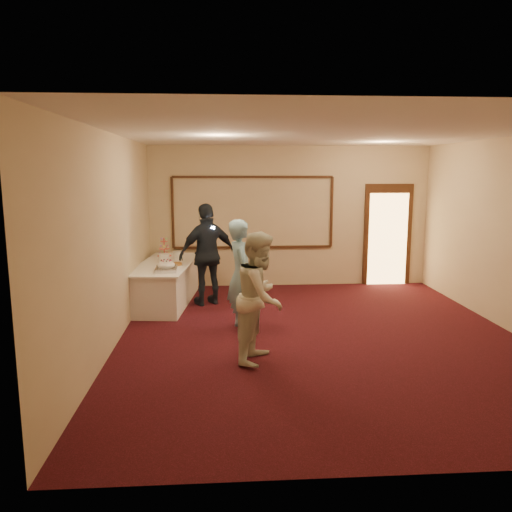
{
  "coord_description": "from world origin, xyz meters",
  "views": [
    {
      "loc": [
        -1.45,
        -7.15,
        2.47
      ],
      "look_at": [
        -0.93,
        0.57,
        1.15
      ],
      "focal_mm": 35.0,
      "sensor_mm": 36.0,
      "label": 1
    }
  ],
  "objects_px": {
    "plate_stack_a": "(164,258)",
    "tart": "(176,264)",
    "guest": "(208,254)",
    "cupcake_stand": "(164,249)",
    "pavlova_tray": "(166,266)",
    "woman": "(260,297)",
    "man": "(241,275)",
    "buffet_table": "(166,283)",
    "plate_stack_b": "(178,255)"
  },
  "relations": [
    {
      "from": "tart",
      "to": "woman",
      "type": "xyz_separation_m",
      "value": [
        1.34,
        -2.7,
        0.06
      ]
    },
    {
      "from": "woman",
      "to": "buffet_table",
      "type": "bearing_deg",
      "value": 48.07
    },
    {
      "from": "cupcake_stand",
      "to": "woman",
      "type": "xyz_separation_m",
      "value": [
        1.67,
        -3.78,
        -0.06
      ]
    },
    {
      "from": "pavlova_tray",
      "to": "tart",
      "type": "distance_m",
      "value": 0.49
    },
    {
      "from": "plate_stack_a",
      "to": "buffet_table",
      "type": "bearing_deg",
      "value": -56.47
    },
    {
      "from": "cupcake_stand",
      "to": "man",
      "type": "xyz_separation_m",
      "value": [
        1.46,
        -2.46,
        -0.04
      ]
    },
    {
      "from": "buffet_table",
      "to": "plate_stack_b",
      "type": "bearing_deg",
      "value": 64.58
    },
    {
      "from": "woman",
      "to": "pavlova_tray",
      "type": "bearing_deg",
      "value": 53.77
    },
    {
      "from": "cupcake_stand",
      "to": "plate_stack_b",
      "type": "bearing_deg",
      "value": -50.71
    },
    {
      "from": "pavlova_tray",
      "to": "guest",
      "type": "bearing_deg",
      "value": 42.18
    },
    {
      "from": "plate_stack_b",
      "to": "cupcake_stand",
      "type": "bearing_deg",
      "value": 129.29
    },
    {
      "from": "tart",
      "to": "man",
      "type": "relative_size",
      "value": 0.15
    },
    {
      "from": "buffet_table",
      "to": "plate_stack_b",
      "type": "relative_size",
      "value": 13.5
    },
    {
      "from": "buffet_table",
      "to": "woman",
      "type": "bearing_deg",
      "value": -62.51
    },
    {
      "from": "cupcake_stand",
      "to": "pavlova_tray",
      "type": "bearing_deg",
      "value": -82.35
    },
    {
      "from": "buffet_table",
      "to": "cupcake_stand",
      "type": "distance_m",
      "value": 0.96
    },
    {
      "from": "guest",
      "to": "plate_stack_b",
      "type": "bearing_deg",
      "value": -66.65
    },
    {
      "from": "man",
      "to": "guest",
      "type": "xyz_separation_m",
      "value": [
        -0.56,
        1.53,
        0.08
      ]
    },
    {
      "from": "plate_stack_b",
      "to": "guest",
      "type": "xyz_separation_m",
      "value": [
        0.6,
        -0.55,
        0.1
      ]
    },
    {
      "from": "man",
      "to": "woman",
      "type": "bearing_deg",
      "value": 178.37
    },
    {
      "from": "cupcake_stand",
      "to": "plate_stack_a",
      "type": "xyz_separation_m",
      "value": [
        0.08,
        -0.74,
        -0.06
      ]
    },
    {
      "from": "tart",
      "to": "man",
      "type": "xyz_separation_m",
      "value": [
        1.14,
        -1.37,
        0.07
      ]
    },
    {
      "from": "cupcake_stand",
      "to": "guest",
      "type": "xyz_separation_m",
      "value": [
        0.9,
        -0.92,
        0.03
      ]
    },
    {
      "from": "guest",
      "to": "man",
      "type": "bearing_deg",
      "value": 85.81
    },
    {
      "from": "plate_stack_b",
      "to": "tart",
      "type": "height_order",
      "value": "plate_stack_b"
    },
    {
      "from": "buffet_table",
      "to": "man",
      "type": "xyz_separation_m",
      "value": [
        1.35,
        -1.66,
        0.48
      ]
    },
    {
      "from": "cupcake_stand",
      "to": "plate_stack_b",
      "type": "height_order",
      "value": "cupcake_stand"
    },
    {
      "from": "man",
      "to": "guest",
      "type": "height_order",
      "value": "guest"
    },
    {
      "from": "pavlova_tray",
      "to": "tart",
      "type": "relative_size",
      "value": 1.96
    },
    {
      "from": "tart",
      "to": "guest",
      "type": "distance_m",
      "value": 0.62
    },
    {
      "from": "pavlova_tray",
      "to": "plate_stack_a",
      "type": "distance_m",
      "value": 0.82
    },
    {
      "from": "plate_stack_a",
      "to": "tart",
      "type": "xyz_separation_m",
      "value": [
        0.24,
        -0.34,
        -0.06
      ]
    },
    {
      "from": "plate_stack_b",
      "to": "tart",
      "type": "relative_size",
      "value": 0.71
    },
    {
      "from": "pavlova_tray",
      "to": "cupcake_stand",
      "type": "relative_size",
      "value": 1.29
    },
    {
      "from": "cupcake_stand",
      "to": "guest",
      "type": "bearing_deg",
      "value": -45.58
    },
    {
      "from": "pavlova_tray",
      "to": "tart",
      "type": "height_order",
      "value": "pavlova_tray"
    },
    {
      "from": "plate_stack_b",
      "to": "man",
      "type": "height_order",
      "value": "man"
    },
    {
      "from": "buffet_table",
      "to": "cupcake_stand",
      "type": "relative_size",
      "value": 6.25
    },
    {
      "from": "tart",
      "to": "woman",
      "type": "bearing_deg",
      "value": -63.54
    },
    {
      "from": "plate_stack_b",
      "to": "tart",
      "type": "distance_m",
      "value": 0.71
    },
    {
      "from": "man",
      "to": "woman",
      "type": "distance_m",
      "value": 1.34
    },
    {
      "from": "buffet_table",
      "to": "woman",
      "type": "xyz_separation_m",
      "value": [
        1.56,
        -2.99,
        0.47
      ]
    },
    {
      "from": "plate_stack_a",
      "to": "guest",
      "type": "height_order",
      "value": "guest"
    },
    {
      "from": "pavlova_tray",
      "to": "man",
      "type": "relative_size",
      "value": 0.3
    },
    {
      "from": "buffet_table",
      "to": "plate_stack_b",
      "type": "xyz_separation_m",
      "value": [
        0.2,
        0.42,
        0.46
      ]
    },
    {
      "from": "tart",
      "to": "guest",
      "type": "relative_size",
      "value": 0.14
    },
    {
      "from": "man",
      "to": "plate_stack_b",
      "type": "bearing_deg",
      "value": 18.62
    },
    {
      "from": "pavlova_tray",
      "to": "man",
      "type": "height_order",
      "value": "man"
    },
    {
      "from": "pavlova_tray",
      "to": "woman",
      "type": "xyz_separation_m",
      "value": [
        1.46,
        -2.23,
        0.0
      ]
    },
    {
      "from": "buffet_table",
      "to": "woman",
      "type": "distance_m",
      "value": 3.4
    }
  ]
}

